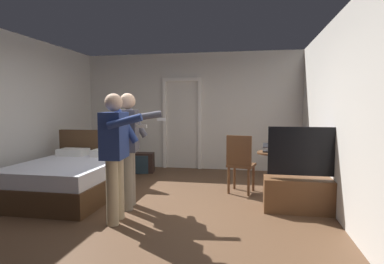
# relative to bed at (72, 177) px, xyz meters

# --- Properties ---
(ground_plane) EXTENTS (6.37, 6.37, 0.00)m
(ground_plane) POSITION_rel_bed_xyz_m (1.48, -0.28, -0.30)
(ground_plane) COLOR brown
(wall_back) EXTENTS (5.26, 0.12, 2.70)m
(wall_back) POSITION_rel_bed_xyz_m (1.48, 2.68, 1.04)
(wall_back) COLOR beige
(wall_back) RESTS_ON ground_plane
(wall_right) EXTENTS (0.12, 6.03, 2.70)m
(wall_right) POSITION_rel_bed_xyz_m (4.05, -0.28, 1.04)
(wall_right) COLOR beige
(wall_right) RESTS_ON ground_plane
(doorway_frame) EXTENTS (0.93, 0.08, 2.13)m
(doorway_frame) POSITION_rel_bed_xyz_m (1.29, 2.60, 0.92)
(doorway_frame) COLOR white
(doorway_frame) RESTS_ON ground_plane
(bed) EXTENTS (1.50, 1.96, 1.02)m
(bed) POSITION_rel_bed_xyz_m (0.00, 0.00, 0.00)
(bed) COLOR #4C331E
(bed) RESTS_ON ground_plane
(tv_flatscreen) EXTENTS (1.25, 0.40, 1.19)m
(tv_flatscreen) POSITION_rel_bed_xyz_m (3.69, -0.13, 0.03)
(tv_flatscreen) COLOR brown
(tv_flatscreen) RESTS_ON ground_plane
(side_table) EXTENTS (0.57, 0.57, 0.70)m
(side_table) POSITION_rel_bed_xyz_m (3.27, 0.79, 0.16)
(side_table) COLOR brown
(side_table) RESTS_ON ground_plane
(laptop) EXTENTS (0.33, 0.34, 0.15)m
(laptop) POSITION_rel_bed_xyz_m (3.24, 0.74, 0.45)
(laptop) COLOR black
(laptop) RESTS_ON side_table
(bottle_on_table) EXTENTS (0.06, 0.06, 0.25)m
(bottle_on_table) POSITION_rel_bed_xyz_m (3.41, 0.71, 0.50)
(bottle_on_table) COLOR #34341A
(bottle_on_table) RESTS_ON side_table
(wooden_chair) EXTENTS (0.51, 0.51, 0.99)m
(wooden_chair) POSITION_rel_bed_xyz_m (2.71, 0.64, 0.24)
(wooden_chair) COLOR brown
(wooden_chair) RESTS_ON ground_plane
(person_blue_shirt) EXTENTS (0.65, 0.59, 1.63)m
(person_blue_shirt) POSITION_rel_bed_xyz_m (1.20, -0.97, 0.63)
(person_blue_shirt) COLOR tan
(person_blue_shirt) RESTS_ON ground_plane
(person_striped_shirt) EXTENTS (0.78, 0.62, 1.66)m
(person_striped_shirt) POSITION_rel_bed_xyz_m (1.16, -0.40, 0.65)
(person_striped_shirt) COLOR gray
(person_striped_shirt) RESTS_ON ground_plane
(suitcase_dark) EXTENTS (0.50, 0.39, 0.39)m
(suitcase_dark) POSITION_rel_bed_xyz_m (0.44, 1.91, -0.11)
(suitcase_dark) COLOR #1E2D38
(suitcase_dark) RESTS_ON ground_plane
(suitcase_small) EXTENTS (0.56, 0.36, 0.43)m
(suitcase_small) POSITION_rel_bed_xyz_m (0.50, 1.97, -0.09)
(suitcase_small) COLOR black
(suitcase_small) RESTS_ON ground_plane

